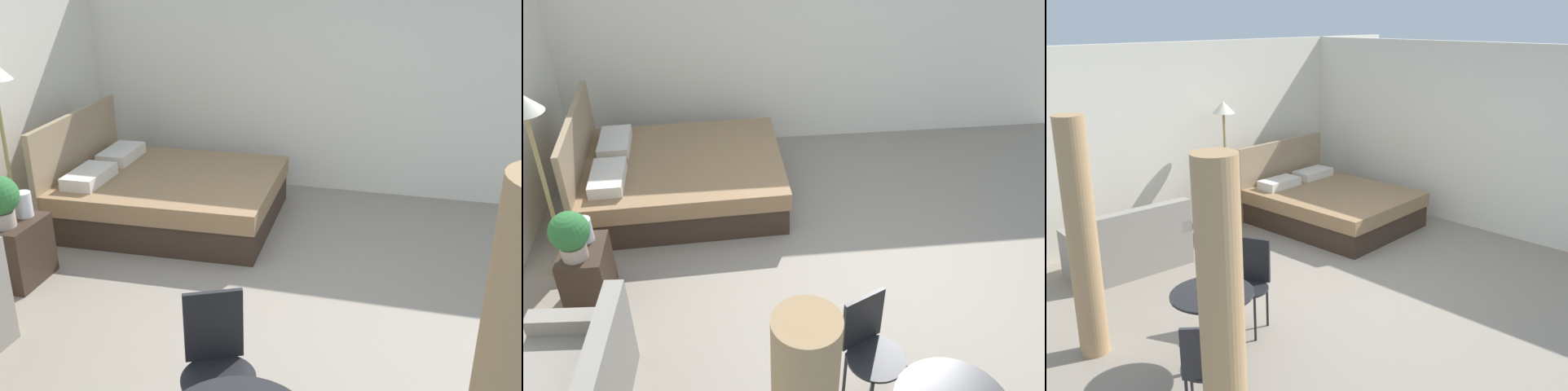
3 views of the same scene
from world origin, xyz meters
TOP-DOWN VIEW (x-y plane):
  - ground_plane at (0.00, 0.00)m, footprint 8.59×9.40m
  - wall_back at (0.00, 3.20)m, footprint 8.59×0.12m
  - wall_right at (2.79, 0.00)m, footprint 0.12×6.40m
  - bed at (1.43, 1.72)m, footprint 1.78×2.17m
  - couch at (-1.41, 2.31)m, footprint 1.37×0.82m
  - nightstand at (-0.05, 2.42)m, footprint 0.50×0.36m
  - potted_plant at (-0.15, 2.45)m, footprint 0.32×0.32m
  - vase at (0.07, 2.40)m, footprint 0.14×0.14m
  - floor_lamp at (0.36, 2.72)m, footprint 0.31×0.31m
  - balcony_table at (-1.95, -0.04)m, footprint 0.69×0.69m
  - cafe_chair_near_window at (-2.43, -0.59)m, footprint 0.52×0.52m
  - cafe_chair_near_couch at (-1.28, 0.28)m, footprint 0.55×0.55m
  - curtain_left at (-2.54, -0.97)m, footprint 0.29×0.29m
  - curtain_right at (-2.54, 0.93)m, footprint 0.25×0.25m

SIDE VIEW (x-z plane):
  - ground_plane at x=0.00m, z-range -0.02..0.00m
  - nightstand at x=-0.05m, z-range 0.00..0.54m
  - bed at x=1.43m, z-range -0.27..0.82m
  - couch at x=-1.41m, z-range -0.12..0.68m
  - balcony_table at x=-1.95m, z-range 0.14..0.84m
  - cafe_chair_near_window at x=-2.43m, z-range 0.08..0.93m
  - cafe_chair_near_couch at x=-1.28m, z-range 0.08..0.96m
  - vase at x=0.07m, z-range 0.54..0.75m
  - potted_plant at x=-0.15m, z-range 0.57..0.99m
  - curtain_left at x=-2.54m, z-range 0.00..2.12m
  - curtain_right at x=-2.54m, z-range 0.00..2.12m
  - wall_back at x=0.00m, z-range 0.00..2.55m
  - wall_right at x=2.79m, z-range 0.00..2.55m
  - floor_lamp at x=0.36m, z-range 0.55..2.32m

